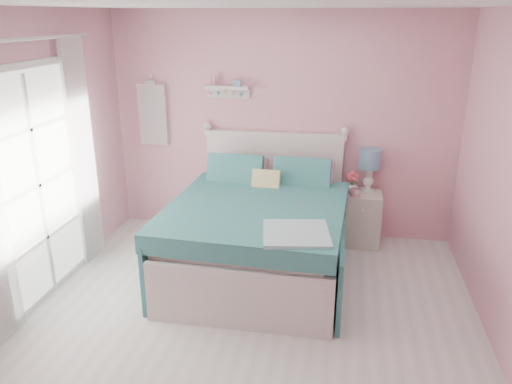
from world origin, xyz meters
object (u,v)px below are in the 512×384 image
(bed, at_px, (259,233))
(nightstand, at_px, (361,218))
(vase, at_px, (352,186))
(teacup, at_px, (355,193))
(table_lamp, at_px, (370,162))

(bed, relative_size, nightstand, 3.50)
(nightstand, bearing_deg, vase, 178.99)
(nightstand, height_order, teacup, teacup)
(bed, xyz_separation_m, nightstand, (1.05, 0.84, -0.10))
(bed, distance_m, table_lamp, 1.55)
(nightstand, bearing_deg, bed, -141.18)
(teacup, bearing_deg, table_lamp, 56.87)
(nightstand, height_order, table_lamp, table_lamp)
(bed, xyz_separation_m, table_lamp, (1.10, 0.95, 0.55))
(table_lamp, relative_size, vase, 3.38)
(nightstand, distance_m, teacup, 0.38)
(nightstand, distance_m, table_lamp, 0.66)
(bed, distance_m, teacup, 1.23)
(vase, distance_m, teacup, 0.13)
(vase, bearing_deg, nightstand, -1.01)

